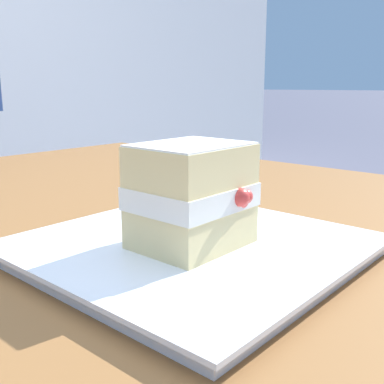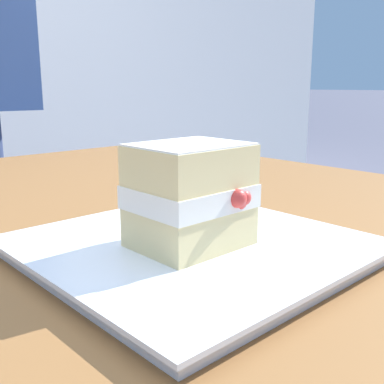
{
  "view_description": "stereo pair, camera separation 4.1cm",
  "coord_description": "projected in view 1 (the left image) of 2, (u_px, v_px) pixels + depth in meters",
  "views": [
    {
      "loc": [
        -0.13,
        -0.49,
        0.92
      ],
      "look_at": [
        0.17,
        -0.23,
        0.83
      ],
      "focal_mm": 43.49,
      "sensor_mm": 36.0,
      "label": 1
    },
    {
      "loc": [
        -0.1,
        -0.52,
        0.92
      ],
      "look_at": [
        0.17,
        -0.23,
        0.83
      ],
      "focal_mm": 43.49,
      "sensor_mm": 36.0,
      "label": 2
    }
  ],
  "objects": [
    {
      "name": "dessert_fork",
      "position": [
        200.0,
        200.0,
        0.61
      ],
      "size": [
        0.15,
        0.11,
        0.01
      ],
      "color": "silver",
      "rests_on": "patio_table"
    },
    {
      "name": "dessert_plate",
      "position": [
        192.0,
        248.0,
        0.42
      ],
      "size": [
        0.27,
        0.27,
        0.02
      ],
      "color": "white",
      "rests_on": "patio_table"
    },
    {
      "name": "cake_slice",
      "position": [
        192.0,
        195.0,
        0.39
      ],
      "size": [
        0.09,
        0.09,
        0.09
      ],
      "color": "#EAD18C",
      "rests_on": "dessert_plate"
    }
  ]
}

